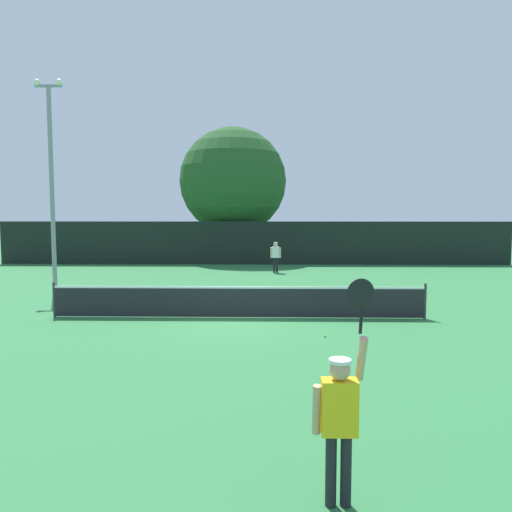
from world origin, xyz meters
TOP-DOWN VIEW (x-y plane):
  - ground_plane at (0.00, 0.00)m, footprint 120.00×120.00m
  - tennis_net at (0.00, 0.00)m, footprint 11.37×0.08m
  - perimeter_fence at (0.00, 16.17)m, footprint 32.36×0.12m
  - player_serving at (1.66, -9.58)m, footprint 0.68×0.39m
  - player_receiving at (1.35, 11.68)m, footprint 0.57×0.24m
  - tennis_ball at (2.37, -2.32)m, footprint 0.07×0.07m
  - light_pole at (-8.01, 5.44)m, footprint 1.18×0.28m
  - large_tree at (-1.50, 19.44)m, footprint 7.38×7.38m
  - parked_car_near at (-8.54, 22.28)m, footprint 2.48×4.43m
  - parked_car_mid at (6.00, 21.95)m, footprint 2.12×4.30m
  - parked_car_far at (9.85, 23.26)m, footprint 2.22×4.34m

SIDE VIEW (x-z plane):
  - ground_plane at x=0.00m, z-range 0.00..0.00m
  - tennis_ball at x=2.37m, z-range 0.00..0.07m
  - tennis_net at x=0.00m, z-range -0.02..1.05m
  - parked_car_near at x=-8.54m, z-range -0.07..1.62m
  - parked_car_mid at x=6.00m, z-range -0.07..1.62m
  - parked_car_far at x=9.85m, z-range -0.07..1.62m
  - player_receiving at x=1.35m, z-range 0.19..1.84m
  - player_serving at x=1.66m, z-range -0.16..2.29m
  - perimeter_fence at x=0.00m, z-range 0.00..2.72m
  - light_pole at x=-8.01m, z-range 0.57..9.19m
  - large_tree at x=-1.50m, z-range 0.88..10.05m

